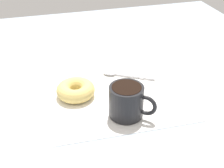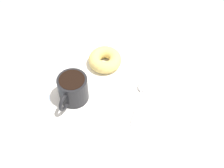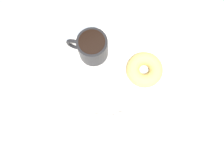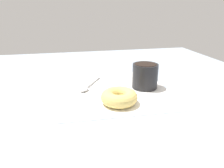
% 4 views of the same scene
% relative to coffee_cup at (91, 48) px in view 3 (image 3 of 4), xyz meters
% --- Properties ---
extents(ground_plane, '(1.20, 1.20, 0.02)m').
position_rel_coffee_cup_xyz_m(ground_plane, '(0.00, -0.14, -0.05)').
color(ground_plane, '#99A8B7').
extents(napkin, '(0.35, 0.35, 0.00)m').
position_rel_coffee_cup_xyz_m(napkin, '(0.01, -0.11, -0.04)').
color(napkin, white).
rests_on(napkin, ground_plane).
extents(coffee_cup, '(0.09, 0.09, 0.07)m').
position_rel_coffee_cup_xyz_m(coffee_cup, '(0.00, 0.00, 0.00)').
color(coffee_cup, black).
rests_on(coffee_cup, napkin).
extents(donut, '(0.10, 0.10, 0.03)m').
position_rel_coffee_cup_xyz_m(donut, '(0.10, -0.11, -0.02)').
color(donut, '#E5C66B').
rests_on(donut, napkin).
extents(spoon, '(0.13, 0.09, 0.01)m').
position_rel_coffee_cup_xyz_m(spoon, '(-0.03, -0.18, -0.03)').
color(spoon, silver).
rests_on(spoon, napkin).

